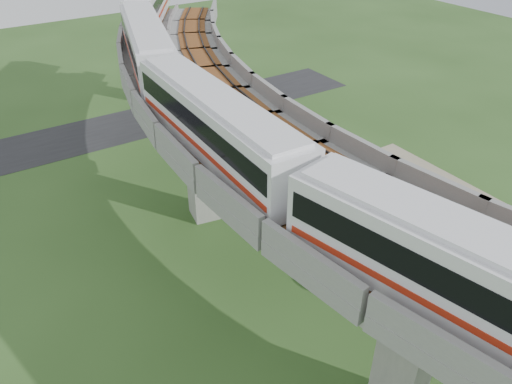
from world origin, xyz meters
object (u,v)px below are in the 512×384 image
metro_train (209,76)px  car_red (469,210)px  car_white (496,260)px  car_dark (386,176)px

metro_train → car_red: bearing=-28.8°
metro_train → car_white: (14.07, -14.88, -11.60)m
metro_train → car_dark: bearing=-8.8°
metro_train → car_white: 23.53m
car_white → car_dark: 12.56m
metro_train → car_dark: 19.84m
car_white → car_red: car_white is taller
metro_train → car_white: metro_train is taller
car_red → car_dark: 7.58m
car_red → car_dark: size_ratio=0.78×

